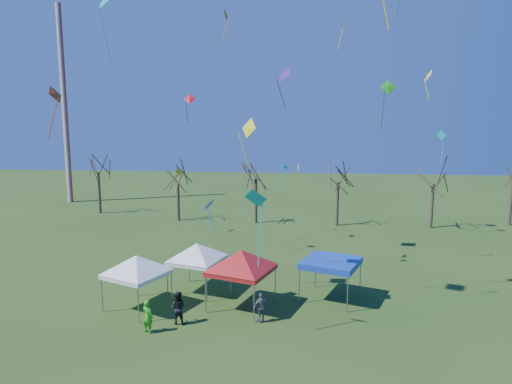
% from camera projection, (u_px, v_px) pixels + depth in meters
% --- Properties ---
extents(ground, '(140.00, 140.00, 0.00)m').
position_uv_depth(ground, '(251.00, 327.00, 23.85)').
color(ground, '#294717').
rests_on(ground, ground).
extents(radio_mast, '(0.70, 0.70, 25.00)m').
position_uv_depth(radio_mast, '(64.00, 106.00, 58.17)').
color(radio_mast, silver).
rests_on(radio_mast, ground).
extents(tree_0, '(3.83, 3.83, 8.44)m').
position_uv_depth(tree_0, '(97.00, 157.00, 51.88)').
color(tree_0, '#3D2D21').
rests_on(tree_0, ground).
extents(tree_1, '(3.42, 3.42, 7.54)m').
position_uv_depth(tree_1, '(177.00, 167.00, 48.26)').
color(tree_1, '#3D2D21').
rests_on(tree_1, ground).
extents(tree_2, '(3.71, 3.71, 8.18)m').
position_uv_depth(tree_2, '(256.00, 163.00, 47.04)').
color(tree_2, '#3D2D21').
rests_on(tree_2, ground).
extents(tree_3, '(3.59, 3.59, 7.91)m').
position_uv_depth(tree_3, '(338.00, 166.00, 45.87)').
color(tree_3, '#3D2D21').
rests_on(tree_3, ground).
extents(tree_4, '(3.58, 3.58, 7.89)m').
position_uv_depth(tree_4, '(434.00, 168.00, 44.86)').
color(tree_4, '#3D2D21').
rests_on(tree_4, ground).
extents(tent_white_west, '(3.85, 3.85, 3.65)m').
position_uv_depth(tent_white_west, '(136.00, 259.00, 25.80)').
color(tent_white_west, gray).
rests_on(tent_white_west, ground).
extents(tent_white_mid, '(3.95, 3.95, 3.60)m').
position_uv_depth(tent_white_mid, '(197.00, 247.00, 28.45)').
color(tent_white_mid, gray).
rests_on(tent_white_mid, ground).
extents(tent_red, '(4.28, 4.28, 3.99)m').
position_uv_depth(tent_red, '(241.00, 254.00, 25.86)').
color(tent_red, gray).
rests_on(tent_red, ground).
extents(tent_blue, '(4.00, 4.00, 2.45)m').
position_uv_depth(tent_blue, '(331.00, 263.00, 27.30)').
color(tent_blue, gray).
rests_on(tent_blue, ground).
extents(person_dark, '(0.90, 0.71, 1.78)m').
position_uv_depth(person_dark, '(178.00, 308.00, 24.18)').
color(person_dark, black).
rests_on(person_dark, ground).
extents(person_green, '(0.75, 0.63, 1.74)m').
position_uv_depth(person_green, '(148.00, 316.00, 23.16)').
color(person_green, green).
rests_on(person_green, ground).
extents(person_grey, '(1.03, 0.92, 1.67)m').
position_uv_depth(person_grey, '(261.00, 307.00, 24.38)').
color(person_grey, slate).
rests_on(person_grey, ground).
extents(kite_1, '(0.84, 1.07, 2.11)m').
position_uv_depth(kite_1, '(209.00, 205.00, 25.96)').
color(kite_1, blue).
rests_on(kite_1, ground).
extents(kite_25, '(0.39, 0.70, 1.52)m').
position_uv_depth(kite_25, '(428.00, 76.00, 22.90)').
color(kite_25, '#FFF71A').
rests_on(kite_25, ground).
extents(kite_19, '(0.53, 0.75, 1.99)m').
position_uv_depth(kite_19, '(298.00, 168.00, 39.88)').
color(kite_19, gold).
rests_on(kite_19, ground).
extents(kite_8, '(1.52, 1.48, 3.67)m').
position_uv_depth(kite_8, '(105.00, 0.00, 23.81)').
color(kite_8, '#0DB6C5').
rests_on(kite_8, ground).
extents(kite_11, '(1.64, 1.73, 3.11)m').
position_uv_depth(kite_11, '(284.00, 74.00, 33.89)').
color(kite_11, '#5017A1').
rests_on(kite_11, ground).
extents(kite_17, '(0.95, 0.56, 2.88)m').
position_uv_depth(kite_17, '(388.00, 88.00, 25.78)').
color(kite_17, '#1A9216').
rests_on(kite_17, ground).
extents(kite_12, '(0.85, 0.86, 3.11)m').
position_uv_depth(kite_12, '(442.00, 136.00, 40.92)').
color(kite_12, '#0CADB9').
rests_on(kite_12, ground).
extents(kite_22, '(1.02, 1.08, 2.79)m').
position_uv_depth(kite_22, '(285.00, 167.00, 42.52)').
color(kite_22, '#0CB58E').
rests_on(kite_22, ground).
extents(kite_27, '(1.09, 1.09, 2.80)m').
position_uv_depth(kite_27, '(248.00, 128.00, 23.79)').
color(kite_27, '#ECF81A').
rests_on(kite_27, ground).
extents(kite_14, '(0.87, 1.26, 3.15)m').
position_uv_depth(kite_14, '(56.00, 95.00, 26.59)').
color(kite_14, '#CD3F13').
rests_on(kite_14, ground).
extents(kite_2, '(1.21, 0.78, 2.92)m').
position_uv_depth(kite_2, '(190.00, 99.00, 43.93)').
color(kite_2, red).
rests_on(kite_2, ground).
extents(kite_13, '(0.80, 1.08, 2.68)m').
position_uv_depth(kite_13, '(179.00, 172.00, 42.22)').
color(kite_13, yellow).
rests_on(kite_13, ground).
extents(kite_5, '(1.40, 1.16, 3.88)m').
position_uv_depth(kite_5, '(256.00, 199.00, 21.82)').
color(kite_5, '#0B9DB0').
rests_on(kite_5, ground).
extents(kite_18, '(0.53, 0.83, 2.03)m').
position_uv_depth(kite_18, '(341.00, 24.00, 29.88)').
color(kite_18, '#FCF71A').
rests_on(kite_18, ground).
extents(kite_24, '(0.50, 0.86, 2.23)m').
position_uv_depth(kite_24, '(226.00, 16.00, 29.17)').
color(kite_24, orange).
rests_on(kite_24, ground).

